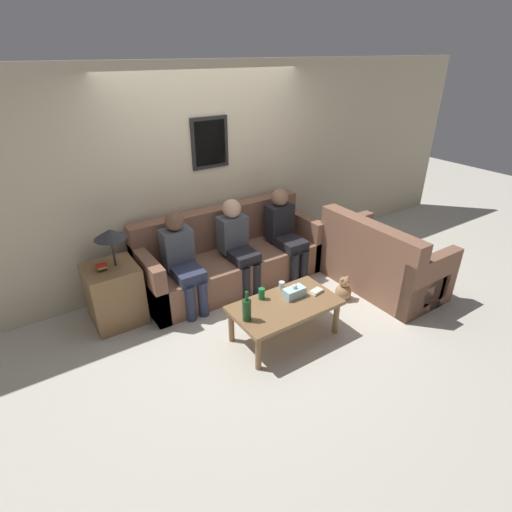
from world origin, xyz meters
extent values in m
plane|color=beige|center=(0.00, 0.00, 0.00)|extent=(16.00, 16.00, 0.00)
cube|color=beige|center=(0.00, 0.95, 1.30)|extent=(9.00, 0.06, 2.60)
cube|color=black|center=(0.00, 0.91, 1.70)|extent=(0.48, 0.02, 0.60)
cube|color=#B7CCB2|center=(0.00, 0.90, 1.70)|extent=(0.40, 0.01, 0.52)
cube|color=brown|center=(0.00, 0.45, 0.21)|extent=(2.33, 0.84, 0.42)
cube|color=brown|center=(0.00, 0.77, 0.67)|extent=(2.33, 0.20, 0.51)
cube|color=brown|center=(-1.09, 0.45, 0.35)|extent=(0.14, 0.84, 0.70)
cube|color=brown|center=(1.09, 0.45, 0.35)|extent=(0.14, 0.84, 0.70)
cube|color=brown|center=(1.54, -0.65, 0.21)|extent=(0.84, 1.45, 0.42)
cube|color=brown|center=(1.21, -0.65, 0.67)|extent=(0.20, 1.45, 0.51)
cube|color=brown|center=(1.54, -1.30, 0.35)|extent=(0.84, 0.14, 0.70)
cube|color=brown|center=(1.54, 0.01, 0.35)|extent=(0.84, 0.14, 0.70)
cube|color=olive|center=(-0.12, -0.79, 0.39)|extent=(1.10, 0.61, 0.04)
cylinder|color=olive|center=(-0.61, -1.04, 0.19)|extent=(0.06, 0.06, 0.37)
cylinder|color=olive|center=(0.37, -1.04, 0.19)|extent=(0.06, 0.06, 0.37)
cylinder|color=olive|center=(-0.61, -0.54, 0.19)|extent=(0.06, 0.06, 0.37)
cylinder|color=olive|center=(0.37, -0.54, 0.19)|extent=(0.06, 0.06, 0.37)
cube|color=olive|center=(-1.48, 0.47, 0.34)|extent=(0.53, 0.53, 0.67)
cylinder|color=#262628|center=(-1.41, 0.47, 0.84)|extent=(0.02, 0.02, 0.33)
cone|color=#2D2D33|center=(-1.41, 0.47, 1.03)|extent=(0.33, 0.33, 0.10)
cube|color=black|center=(-1.56, 0.44, 0.68)|extent=(0.09, 0.07, 0.03)
cube|color=gold|center=(-1.56, 0.44, 0.71)|extent=(0.09, 0.07, 0.02)
cube|color=red|center=(-1.56, 0.44, 0.73)|extent=(0.11, 0.07, 0.02)
cylinder|color=#19421E|center=(-0.58, -0.80, 0.52)|extent=(0.08, 0.08, 0.22)
cylinder|color=#19421E|center=(-0.58, -0.80, 0.68)|extent=(0.03, 0.03, 0.09)
cylinder|color=silver|center=(0.02, -0.55, 0.45)|extent=(0.07, 0.07, 0.09)
cube|color=beige|center=(0.28, -0.81, 0.42)|extent=(0.17, 0.11, 0.02)
cube|color=beige|center=(0.28, -0.81, 0.43)|extent=(0.15, 0.10, 0.02)
cylinder|color=#197A38|center=(-0.27, -0.58, 0.47)|extent=(0.07, 0.07, 0.12)
cube|color=silver|center=(0.04, -0.73, 0.46)|extent=(0.23, 0.12, 0.10)
sphere|color=white|center=(0.04, -0.73, 0.53)|extent=(0.05, 0.05, 0.05)
cube|color=#2D334C|center=(-0.72, 0.23, 0.47)|extent=(0.31, 0.43, 0.14)
cylinder|color=#2D334C|center=(-0.80, 0.02, 0.21)|extent=(0.11, 0.11, 0.42)
cylinder|color=#2D334C|center=(-0.65, 0.02, 0.21)|extent=(0.11, 0.11, 0.42)
cube|color=#474C56|center=(-0.72, 0.45, 0.69)|extent=(0.34, 0.22, 0.45)
sphere|color=brown|center=(-0.72, 0.45, 1.02)|extent=(0.22, 0.22, 0.22)
cube|color=black|center=(0.01, 0.25, 0.47)|extent=(0.31, 0.42, 0.14)
cylinder|color=black|center=(-0.07, 0.04, 0.21)|extent=(0.11, 0.11, 0.42)
cylinder|color=black|center=(0.09, 0.04, 0.21)|extent=(0.11, 0.11, 0.42)
cube|color=#474C56|center=(0.01, 0.46, 0.69)|extent=(0.34, 0.22, 0.44)
sphere|color=tan|center=(0.01, 0.46, 1.01)|extent=(0.23, 0.23, 0.23)
cube|color=black|center=(0.71, 0.21, 0.47)|extent=(0.31, 0.46, 0.14)
cylinder|color=black|center=(0.63, -0.02, 0.21)|extent=(0.11, 0.11, 0.42)
cylinder|color=black|center=(0.78, -0.02, 0.21)|extent=(0.11, 0.11, 0.42)
cube|color=black|center=(0.71, 0.44, 0.70)|extent=(0.34, 0.22, 0.45)
sphere|color=#8C664C|center=(0.71, 0.44, 1.02)|extent=(0.22, 0.22, 0.22)
sphere|color=#A87A51|center=(0.90, -0.62, 0.10)|extent=(0.19, 0.19, 0.19)
sphere|color=#A87A51|center=(0.90, -0.62, 0.24)|extent=(0.12, 0.12, 0.12)
sphere|color=#A87A51|center=(0.86, -0.62, 0.28)|extent=(0.04, 0.04, 0.04)
sphere|color=#A87A51|center=(0.95, -0.62, 0.28)|extent=(0.04, 0.04, 0.04)
sphere|color=tan|center=(0.90, -0.67, 0.23)|extent=(0.05, 0.05, 0.05)
camera|label=1|loc=(-2.21, -3.41, 2.70)|focal=28.00mm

